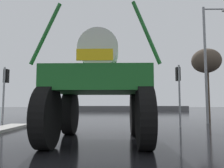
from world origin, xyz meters
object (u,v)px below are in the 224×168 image
object	(u,v)px
bare_tree_right	(206,62)
streetlight_near_right	(207,58)
traffic_signal_near_right	(178,82)
sedan_ahead	(141,110)
oversize_sprayer	(100,87)
traffic_signal_near_left	(5,83)

from	to	relation	value
bare_tree_right	streetlight_near_right	bearing A→B (deg)	-111.42
traffic_signal_near_right	bare_tree_right	bearing A→B (deg)	55.42
traffic_signal_near_right	streetlight_near_right	world-z (taller)	streetlight_near_right
traffic_signal_near_right	sedan_ahead	bearing A→B (deg)	96.17
bare_tree_right	traffic_signal_near_right	bearing A→B (deg)	-124.58
oversize_sprayer	traffic_signal_near_left	bearing A→B (deg)	52.72
traffic_signal_near_right	bare_tree_right	distance (m)	8.01
sedan_ahead	traffic_signal_near_left	world-z (taller)	traffic_signal_near_left
traffic_signal_near_left	bare_tree_right	xyz separation A→B (m)	(15.03, 6.28, 2.47)
sedan_ahead	bare_tree_right	world-z (taller)	bare_tree_right
oversize_sprayer	streetlight_near_right	bearing A→B (deg)	-45.08
sedan_ahead	traffic_signal_near_right	size ratio (longest dim) A/B	1.14
bare_tree_right	oversize_sprayer	bearing A→B (deg)	-128.26
oversize_sprayer	sedan_ahead	bearing A→B (deg)	-12.05
oversize_sprayer	sedan_ahead	world-z (taller)	oversize_sprayer
traffic_signal_near_right	bare_tree_right	xyz separation A→B (m)	(4.33, 6.29, 2.41)
sedan_ahead	bare_tree_right	bearing A→B (deg)	-120.88
sedan_ahead	streetlight_near_right	distance (m)	9.79
traffic_signal_near_right	bare_tree_right	size ratio (longest dim) A/B	0.59
streetlight_near_right	bare_tree_right	size ratio (longest dim) A/B	1.34
sedan_ahead	traffic_signal_near_left	distance (m)	14.23
sedan_ahead	streetlight_near_right	bearing A→B (deg)	-148.39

